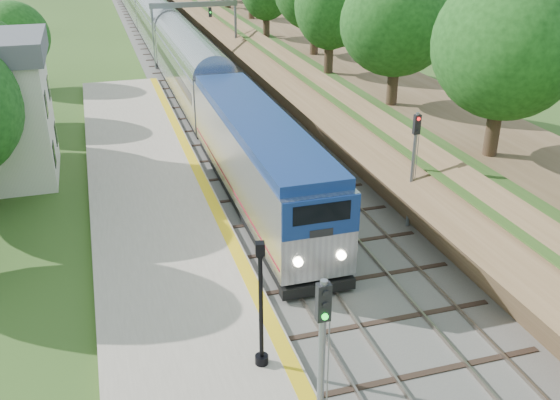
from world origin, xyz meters
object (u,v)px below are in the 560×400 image
object	(u,v)px
train	(159,30)
signal_farside	(414,159)
signal_platform	(321,358)
signal_gantry	(194,17)
lamppost_far	(261,312)

from	to	relation	value
train	signal_farside	size ratio (longest dim) A/B	18.31
train	signal_farside	bearing A→B (deg)	-82.30
train	signal_farside	distance (m)	46.32
train	signal_platform	bearing A→B (deg)	-92.85
signal_gantry	signal_platform	bearing A→B (deg)	-96.17
signal_gantry	train	xyz separation A→B (m)	(-2.47, 8.66, -2.48)
signal_gantry	train	bearing A→B (deg)	105.93
lamppost_far	signal_farside	distance (m)	12.45
lamppost_far	signal_farside	size ratio (longest dim) A/B	0.80
signal_platform	signal_farside	distance (m)	15.42
lamppost_far	signal_farside	bearing A→B (deg)	40.34
signal_gantry	signal_farside	size ratio (longest dim) A/B	1.49
signal_gantry	lamppost_far	size ratio (longest dim) A/B	1.87
train	signal_platform	distance (m)	58.42
signal_platform	lamppost_far	bearing A→B (deg)	94.55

